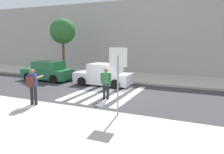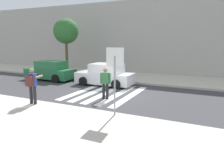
# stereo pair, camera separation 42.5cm
# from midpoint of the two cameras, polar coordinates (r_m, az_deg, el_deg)

# --- Properties ---
(ground_plane) EXTENTS (120.00, 120.00, 0.00)m
(ground_plane) POSITION_cam_midpoint_polar(r_m,az_deg,el_deg) (13.19, -1.06, -4.40)
(ground_plane) COLOR #38383A
(sidewalk_near) EXTENTS (60.00, 6.00, 0.14)m
(sidewalk_near) POSITION_cam_midpoint_polar(r_m,az_deg,el_deg) (8.38, -20.96, -12.94)
(sidewalk_near) COLOR beige
(sidewalk_near) RESTS_ON ground
(sidewalk_far) EXTENTS (60.00, 4.80, 0.14)m
(sidewalk_far) POSITION_cam_midpoint_polar(r_m,az_deg,el_deg) (18.62, 7.25, -0.12)
(sidewalk_far) COLOR beige
(sidewalk_far) RESTS_ON ground
(building_facade_far) EXTENTS (56.00, 4.00, 6.89)m
(building_facade_far) POSITION_cam_midpoint_polar(r_m,az_deg,el_deg) (22.58, 11.02, 10.08)
(building_facade_far) COLOR #ADA89E
(building_facade_far) RESTS_ON ground
(crosswalk_stripe_0) EXTENTS (0.44, 5.20, 0.01)m
(crosswalk_stripe_0) POSITION_cam_midpoint_polar(r_m,az_deg,el_deg) (14.13, -6.51, -3.50)
(crosswalk_stripe_0) COLOR silver
(crosswalk_stripe_0) RESTS_ON ground
(crosswalk_stripe_1) EXTENTS (0.44, 5.20, 0.01)m
(crosswalk_stripe_1) POSITION_cam_midpoint_polar(r_m,az_deg,el_deg) (13.73, -3.67, -3.84)
(crosswalk_stripe_1) COLOR silver
(crosswalk_stripe_1) RESTS_ON ground
(crosswalk_stripe_2) EXTENTS (0.44, 5.20, 0.01)m
(crosswalk_stripe_2) POSITION_cam_midpoint_polar(r_m,az_deg,el_deg) (13.36, -0.67, -4.20)
(crosswalk_stripe_2) COLOR silver
(crosswalk_stripe_2) RESTS_ON ground
(crosswalk_stripe_3) EXTENTS (0.44, 5.20, 0.01)m
(crosswalk_stripe_3) POSITION_cam_midpoint_polar(r_m,az_deg,el_deg) (13.04, 2.49, -4.55)
(crosswalk_stripe_3) COLOR silver
(crosswalk_stripe_3) RESTS_ON ground
(crosswalk_stripe_4) EXTENTS (0.44, 5.20, 0.01)m
(crosswalk_stripe_4) POSITION_cam_midpoint_polar(r_m,az_deg,el_deg) (12.76, 5.81, -4.92)
(crosswalk_stripe_4) COLOR silver
(crosswalk_stripe_4) RESTS_ON ground
(stop_sign) EXTENTS (0.76, 0.08, 2.76)m
(stop_sign) POSITION_cam_midpoint_polar(r_m,az_deg,el_deg) (8.73, 2.17, 2.79)
(stop_sign) COLOR gray
(stop_sign) RESTS_ON sidewalk_near
(photographer_with_backpack) EXTENTS (0.70, 0.92, 1.72)m
(photographer_with_backpack) POSITION_cam_midpoint_polar(r_m,az_deg,el_deg) (11.00, -19.15, -1.54)
(photographer_with_backpack) COLOR #232328
(photographer_with_backpack) RESTS_ON sidewalk_near
(pedestrian_crossing) EXTENTS (0.55, 0.35, 1.72)m
(pedestrian_crossing) POSITION_cam_midpoint_polar(r_m,az_deg,el_deg) (11.82, -0.72, -1.21)
(pedestrian_crossing) COLOR #232328
(pedestrian_crossing) RESTS_ON ground
(parked_car_green) EXTENTS (4.10, 1.92, 1.55)m
(parked_car_green) POSITION_cam_midpoint_polar(r_m,az_deg,el_deg) (18.34, -15.16, 1.54)
(parked_car_green) COLOR #236B3D
(parked_car_green) RESTS_ON ground
(parked_car_white) EXTENTS (4.10, 1.92, 1.55)m
(parked_car_white) POSITION_cam_midpoint_polar(r_m,az_deg,el_deg) (15.56, -0.98, 0.48)
(parked_car_white) COLOR white
(parked_car_white) RESTS_ON ground
(street_tree_west) EXTENTS (2.28, 2.28, 4.99)m
(street_tree_west) POSITION_cam_midpoint_polar(r_m,az_deg,el_deg) (20.53, -11.35, 11.56)
(street_tree_west) COLOR brown
(street_tree_west) RESTS_ON sidewalk_far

